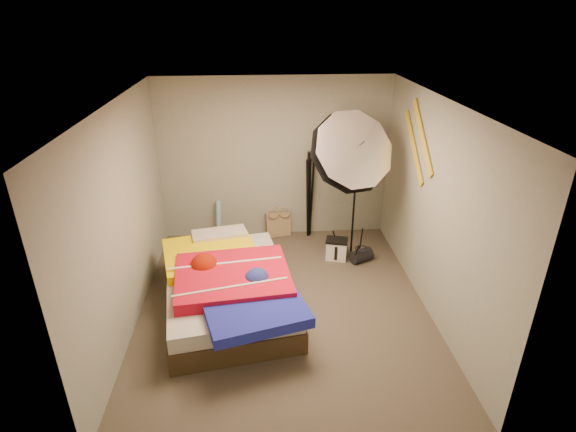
{
  "coord_description": "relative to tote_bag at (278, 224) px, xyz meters",
  "views": [
    {
      "loc": [
        -0.29,
        -4.57,
        3.38
      ],
      "look_at": [
        0.1,
        0.6,
        0.95
      ],
      "focal_mm": 28.0,
      "sensor_mm": 36.0,
      "label": 1
    }
  ],
  "objects": [
    {
      "name": "tote_bag",
      "position": [
        0.0,
        0.0,
        0.0
      ],
      "size": [
        0.41,
        0.24,
        0.4
      ],
      "primitive_type": "cube",
      "rotation": [
        -0.14,
        0.0,
        0.18
      ],
      "color": "tan",
      "rests_on": "floor"
    },
    {
      "name": "ceiling",
      "position": [
        -0.04,
        -1.9,
        2.3
      ],
      "size": [
        4.0,
        4.0,
        0.0
      ],
      "primitive_type": "plane",
      "rotation": [
        3.14,
        0.0,
        0.0
      ],
      "color": "silver",
      "rests_on": "wall_back"
    },
    {
      "name": "wall_right",
      "position": [
        1.71,
        -1.9,
        1.05
      ],
      "size": [
        0.0,
        4.0,
        4.0
      ],
      "primitive_type": "plane",
      "rotation": [
        1.57,
        0.0,
        -1.57
      ],
      "color": "#9A9D8C",
      "rests_on": "floor"
    },
    {
      "name": "wall_stripe_lower",
      "position": [
        1.69,
        -1.05,
        1.55
      ],
      "size": [
        0.02,
        0.91,
        0.78
      ],
      "primitive_type": "cube",
      "rotation": [
        0.7,
        0.0,
        0.0
      ],
      "color": "gold",
      "rests_on": "wall_right"
    },
    {
      "name": "wall_back",
      "position": [
        -0.04,
        0.1,
        1.05
      ],
      "size": [
        3.5,
        0.0,
        3.5
      ],
      "primitive_type": "plane",
      "rotation": [
        1.57,
        0.0,
        0.0
      ],
      "color": "#9A9D8C",
      "rests_on": "floor"
    },
    {
      "name": "wall_front",
      "position": [
        -0.04,
        -3.9,
        1.05
      ],
      "size": [
        3.5,
        0.0,
        3.5
      ],
      "primitive_type": "plane",
      "rotation": [
        -1.57,
        0.0,
        0.0
      ],
      "color": "#9A9D8C",
      "rests_on": "floor"
    },
    {
      "name": "floor",
      "position": [
        -0.04,
        -1.9,
        -0.2
      ],
      "size": [
        4.0,
        4.0,
        0.0
      ],
      "primitive_type": "plane",
      "color": "brown",
      "rests_on": "ground"
    },
    {
      "name": "duffel_bag",
      "position": [
        1.16,
        -0.91,
        -0.1
      ],
      "size": [
        0.37,
        0.31,
        0.19
      ],
      "primitive_type": "cylinder",
      "rotation": [
        0.0,
        1.57,
        0.45
      ],
      "color": "black",
      "rests_on": "floor"
    },
    {
      "name": "wall_left",
      "position": [
        -1.79,
        -1.9,
        1.05
      ],
      "size": [
        0.0,
        4.0,
        4.0
      ],
      "primitive_type": "plane",
      "rotation": [
        1.57,
        0.0,
        1.57
      ],
      "color": "#9A9D8C",
      "rests_on": "floor"
    },
    {
      "name": "photo_umbrella",
      "position": [
        0.88,
        -0.98,
        1.47
      ],
      "size": [
        1.27,
        1.0,
        2.32
      ],
      "color": "black",
      "rests_on": "floor"
    },
    {
      "name": "camera_case",
      "position": [
        0.81,
        -0.81,
        -0.05
      ],
      "size": [
        0.33,
        0.27,
        0.29
      ],
      "primitive_type": "cube",
      "rotation": [
        0.0,
        0.0,
        -0.25
      ],
      "color": "white",
      "rests_on": "floor"
    },
    {
      "name": "wall_stripe_upper",
      "position": [
        1.69,
        -1.3,
        1.75
      ],
      "size": [
        0.02,
        0.91,
        0.78
      ],
      "primitive_type": "cube",
      "rotation": [
        0.7,
        0.0,
        0.0
      ],
      "color": "gold",
      "rests_on": "wall_right"
    },
    {
      "name": "camera_tripod",
      "position": [
        0.49,
        -0.03,
        0.61
      ],
      "size": [
        0.09,
        0.09,
        1.4
      ],
      "color": "black",
      "rests_on": "floor"
    },
    {
      "name": "wrapping_roll",
      "position": [
        -0.94,
        -0.07,
        0.13
      ],
      "size": [
        0.11,
        0.2,
        0.66
      ],
      "primitive_type": "cylinder",
      "rotation": [
        -0.17,
        0.0,
        -0.23
      ],
      "color": "#44A3B9",
      "rests_on": "floor"
    },
    {
      "name": "bed",
      "position": [
        -0.71,
        -1.88,
        0.11
      ],
      "size": [
        1.83,
        2.4,
        0.61
      ],
      "color": "#40301D",
      "rests_on": "floor"
    }
  ]
}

